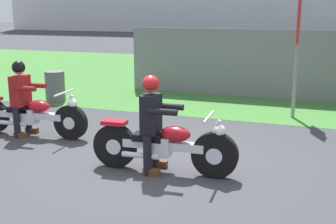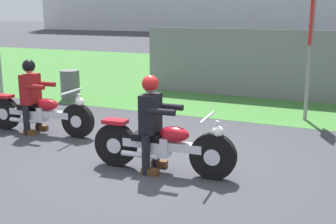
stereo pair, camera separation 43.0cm
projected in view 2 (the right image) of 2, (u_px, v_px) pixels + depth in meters
The scene contains 9 objects.
ground at pixel (152, 165), 6.60m from camera, with size 120.00×120.00×0.00m, color #38383D.
grass_verge at pixel (269, 79), 14.67m from camera, with size 60.00×12.00×0.01m, color #3D7533.
motorcycle_lead at pixel (163, 146), 6.21m from camera, with size 2.16×0.66×0.89m.
rider_lead at pixel (152, 116), 6.17m from camera, with size 0.56×0.48×1.41m.
motorcycle_follow at pixel (40, 113), 8.18m from camera, with size 2.27×0.66×0.87m.
rider_follow at pixel (31, 91), 8.14m from camera, with size 0.56×0.48×1.40m.
trash_can at pixel (70, 85), 11.23m from camera, with size 0.49×0.49×0.77m, color #595E5B.
sign_banner at pixel (311, 38), 8.88m from camera, with size 0.08×0.60×2.60m.
fence_segment at pixel (271, 65), 11.24m from camera, with size 7.00×0.06×1.80m, color slate.
Camera 2 is at (2.73, -5.61, 2.30)m, focal length 46.44 mm.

